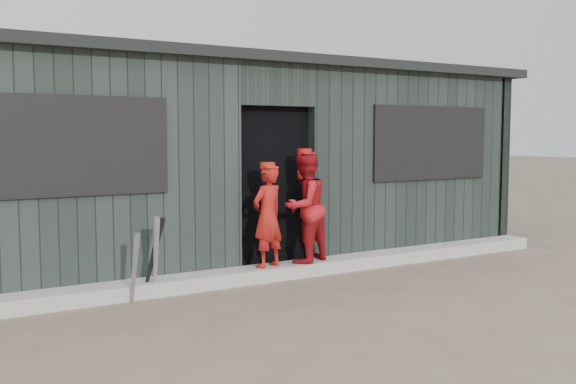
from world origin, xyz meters
TOP-DOWN VIEW (x-y plane):
  - ground at (0.00, 0.00)m, footprint 80.00×80.00m
  - curb at (0.00, 1.82)m, footprint 8.00×0.36m
  - bat_left at (-1.66, 1.64)m, footprint 0.11×0.30m
  - bat_mid at (-1.91, 1.55)m, footprint 0.11×0.21m
  - bat_right at (-1.67, 1.69)m, footprint 0.21×0.33m
  - player_red_left at (-0.27, 1.79)m, footprint 0.49×0.40m
  - player_red_right at (0.24, 1.83)m, footprint 0.78×0.70m
  - player_grey_back at (0.68, 2.35)m, footprint 0.73×0.52m
  - dugout at (-0.00, 3.50)m, footprint 8.30×3.30m

SIDE VIEW (x-z plane):
  - ground at x=0.00m, z-range 0.00..0.00m
  - curb at x=0.00m, z-range 0.00..0.15m
  - bat_mid at x=-1.91m, z-range 0.00..0.71m
  - bat_right at x=-1.67m, z-range 0.00..0.83m
  - bat_left at x=-1.66m, z-range 0.00..0.85m
  - player_grey_back at x=0.68m, z-range 0.00..1.38m
  - player_red_left at x=-0.27m, z-range 0.15..1.33m
  - player_red_right at x=0.24m, z-range 0.15..1.48m
  - dugout at x=0.00m, z-range -0.02..2.60m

